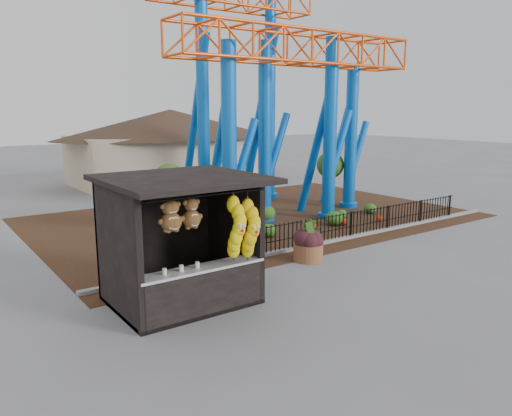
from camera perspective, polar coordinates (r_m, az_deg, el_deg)
ground at (r=13.28m, az=5.67°, el=-9.28°), size 120.00×120.00×0.00m
mulch_bed at (r=21.71m, az=-0.26°, el=-1.05°), size 18.00×12.00×0.02m
curb at (r=17.96m, az=9.01°, el=-3.66°), size 18.00×0.18×0.12m
prize_booth at (r=11.92m, az=-8.05°, el=-4.09°), size 3.50×3.40×3.12m
picket_fence at (r=18.48m, az=11.05°, el=-1.90°), size 12.20×0.06×1.00m
roller_coaster at (r=22.12m, az=1.83°, el=15.94°), size 11.00×6.37×10.82m
terracotta_planter at (r=15.66m, az=5.98°, el=-5.01°), size 1.18×1.18×0.54m
planter_foliage at (r=15.50m, az=6.03°, el=-2.91°), size 0.70×0.70×0.64m
potted_plant at (r=16.65m, az=6.05°, el=-3.47°), size 0.85×0.76×0.85m
landscaping at (r=20.54m, az=5.55°, el=-1.01°), size 7.88×3.98×0.67m
pavilion at (r=32.63m, az=-9.71°, el=8.36°), size 15.00×15.00×4.80m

